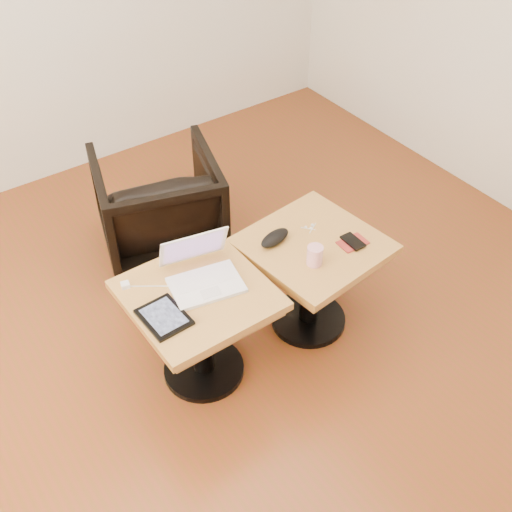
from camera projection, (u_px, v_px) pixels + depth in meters
room_shell at (229, 146)px, 2.21m from camera, size 4.52×4.52×2.71m
side_table_left at (199, 313)px, 2.91m from camera, size 0.61×0.61×0.55m
side_table_right at (312, 264)px, 3.16m from camera, size 0.67×0.67×0.55m
laptop at (202, 272)px, 2.85m from camera, size 0.37×0.36×0.21m
tablet at (164, 317)px, 2.69m from camera, size 0.18×0.23×0.02m
charging_adapter at (125, 285)px, 2.83m from camera, size 0.04×0.04×0.02m
glasses_case at (275, 238)px, 3.05m from camera, size 0.19×0.11×0.05m
striped_cup at (315, 255)px, 2.93m from camera, size 0.09×0.09×0.10m
earbuds_tangle at (310, 227)px, 3.15m from camera, size 0.08×0.05×0.02m
phone_on_sleeve at (353, 242)px, 3.06m from camera, size 0.14×0.12×0.02m
armchair at (159, 205)px, 3.69m from camera, size 0.84×0.85×0.62m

